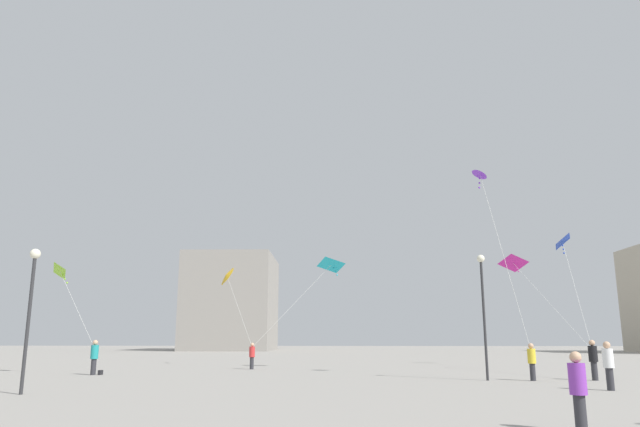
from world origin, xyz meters
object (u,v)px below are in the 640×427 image
(kite_lime_delta, at_px, (61,272))
(lamppost_west, at_px, (483,296))
(kite_cyan_delta, at_px, (331,266))
(kite_amber_diamond, at_px, (227,275))
(kite_violet_diamond, at_px, (480,177))
(person_in_white, at_px, (608,363))
(person_in_black, at_px, (593,358))
(kite_magenta_delta, at_px, (514,264))
(building_left_hall, at_px, (232,303))
(person_in_purple, at_px, (578,387))
(kite_cobalt_delta, at_px, (562,243))
(person_in_teal, at_px, (94,356))
(handbag_beside_flyer, at_px, (100,372))
(person_in_yellow, at_px, (532,360))
(person_in_red, at_px, (252,355))
(lamppost_east, at_px, (31,295))

(kite_lime_delta, bearing_deg, lamppost_west, -9.22)
(kite_cyan_delta, bearing_deg, kite_amber_diamond, 153.29)
(kite_violet_diamond, bearing_deg, person_in_white, -69.12)
(person_in_black, height_order, kite_magenta_delta, kite_magenta_delta)
(building_left_hall, bearing_deg, kite_amber_diamond, -78.35)
(person_in_purple, height_order, lamppost_west, lamppost_west)
(kite_lime_delta, height_order, lamppost_west, kite_lime_delta)
(kite_cobalt_delta, bearing_deg, building_left_hall, 118.23)
(person_in_teal, distance_m, kite_lime_delta, 5.22)
(building_left_hall, distance_m, handbag_beside_flyer, 65.68)
(person_in_teal, distance_m, person_in_purple, 25.25)
(person_in_yellow, xyz_separation_m, kite_lime_delta, (-23.99, 3.67, 4.52))
(kite_cyan_delta, relative_size, lamppost_west, 1.02)
(person_in_white, distance_m, person_in_yellow, 5.08)
(kite_violet_diamond, relative_size, kite_cobalt_delta, 1.17)
(lamppost_west, height_order, handbag_beside_flyer, lamppost_west)
(person_in_purple, relative_size, handbag_beside_flyer, 4.92)
(kite_magenta_delta, bearing_deg, person_in_teal, -153.98)
(person_in_white, xyz_separation_m, kite_magenta_delta, (2.21, 19.95, 6.10))
(person_in_teal, distance_m, kite_cyan_delta, 15.06)
(person_in_purple, height_order, kite_violet_diamond, kite_violet_diamond)
(person_in_purple, distance_m, person_in_yellow, 15.13)
(person_in_red, bearing_deg, lamppost_east, 134.04)
(person_in_purple, distance_m, handbag_beside_flyer, 25.08)
(handbag_beside_flyer, bearing_deg, person_in_black, -6.28)
(person_in_red, bearing_deg, kite_magenta_delta, -101.06)
(kite_cobalt_delta, bearing_deg, handbag_beside_flyer, -170.33)
(person_in_yellow, bearing_deg, kite_cobalt_delta, -69.81)
(lamppost_east, xyz_separation_m, lamppost_west, (17.05, 7.79, 0.42))
(kite_violet_diamond, height_order, kite_cyan_delta, kite_violet_diamond)
(kite_lime_delta, height_order, kite_amber_diamond, kite_amber_diamond)
(kite_lime_delta, bearing_deg, lamppost_east, -66.38)
(person_in_yellow, distance_m, building_left_hall, 73.77)
(person_in_white, height_order, lamppost_east, lamppost_east)
(person_in_purple, bearing_deg, kite_amber_diamond, 49.74)
(person_in_red, distance_m, building_left_hall, 60.87)
(person_in_yellow, relative_size, lamppost_west, 0.29)
(kite_cobalt_delta, height_order, building_left_hall, building_left_hall)
(kite_magenta_delta, bearing_deg, lamppost_west, -110.22)
(kite_cobalt_delta, bearing_deg, person_in_teal, -170.24)
(person_in_purple, bearing_deg, person_in_white, -0.99)
(person_in_black, xyz_separation_m, building_left_hall, (-31.00, 67.49, 6.56))
(person_in_red, distance_m, handbag_beside_flyer, 9.10)
(person_in_yellow, relative_size, kite_violet_diamond, 0.18)
(kite_violet_diamond, relative_size, kite_lime_delta, 2.01)
(person_in_teal, relative_size, person_in_purple, 1.12)
(person_in_yellow, distance_m, handbag_beside_flyer, 21.25)
(kite_cyan_delta, bearing_deg, handbag_beside_flyer, -148.02)
(kite_lime_delta, relative_size, lamppost_west, 0.80)
(kite_magenta_delta, height_order, kite_lime_delta, kite_magenta_delta)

